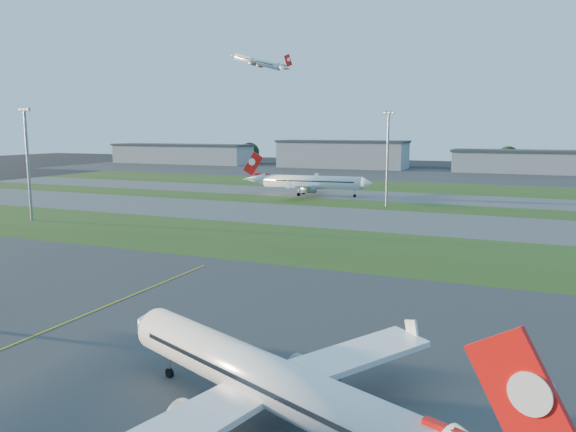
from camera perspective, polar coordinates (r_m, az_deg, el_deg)
The scene contains 21 objects.
ground at distance 69.12m, azimuth -25.62°, elevation -9.68°, with size 700.00×700.00×0.00m, color black.
apron_near at distance 69.12m, azimuth -25.62°, elevation -9.68°, with size 300.00×70.00×0.01m, color #333335.
grass_strip_a at distance 109.11m, azimuth -4.70°, elevation -2.29°, with size 300.00×34.00×0.01m, color #324717.
taxiway_a at distance 138.68m, azimuth 1.69°, elevation 0.10°, with size 300.00×32.00×0.01m, color #515154.
grass_strip_b at distance 161.97m, azimuth 4.95°, elevation 1.32°, with size 300.00×18.00×0.01m, color #324717.
taxiway_b at distance 182.84m, azimuth 7.12°, elevation 2.13°, with size 300.00×26.00×0.01m, color #515154.
grass_strip_c at distance 214.57m, azimuth 9.58°, elevation 3.05°, with size 300.00×40.00×0.01m, color #324717.
apron_far at distance 273.03m, azimuth 12.59°, elevation 4.15°, with size 400.00×80.00×0.01m, color #333335.
yellow_line at distance 65.57m, azimuth -22.69°, elevation -10.48°, with size 0.25×60.00×0.02m, color gold.
airliner_parked at distance 39.97m, azimuth -2.08°, elevation -16.48°, with size 32.70×27.77×10.80m.
airliner_taxiing at distance 179.23m, azimuth 2.36°, elevation 3.45°, with size 39.47×33.34×12.32m.
airliner_departing at distance 296.10m, azimuth -3.08°, elevation 15.35°, with size 31.36×26.52×9.78m.
light_mast_west at distance 141.67m, azimuth -24.94°, elevation 5.50°, with size 3.20×0.70×25.80m.
light_mast_centre at distance 154.75m, azimuth 10.09°, elevation 6.38°, with size 3.20×0.70×25.80m.
hangar_far_west at distance 359.00m, azimuth -10.76°, elevation 6.24°, with size 91.80×23.00×12.20m.
hangar_west at distance 312.72m, azimuth 5.51°, elevation 6.28°, with size 71.40×23.00×15.20m.
hangar_east at distance 297.96m, azimuth 24.22°, elevation 5.05°, with size 81.60×23.00×11.20m.
tree_far_west at distance 392.94m, azimuth -14.57°, elevation 6.37°, with size 11.00×11.00×12.00m.
tree_west at distance 351.53m, azimuth -3.93°, elevation 6.48°, with size 12.10×12.10×13.20m.
tree_mid_west at distance 316.81m, azimuth 10.45°, elevation 5.88°, with size 9.90×9.90×10.80m.
tree_mid_east at distance 312.02m, azimuth 21.43°, elevation 5.56°, with size 11.55×11.55×12.60m.
Camera 1 is at (50.34, -42.54, 20.82)m, focal length 35.00 mm.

